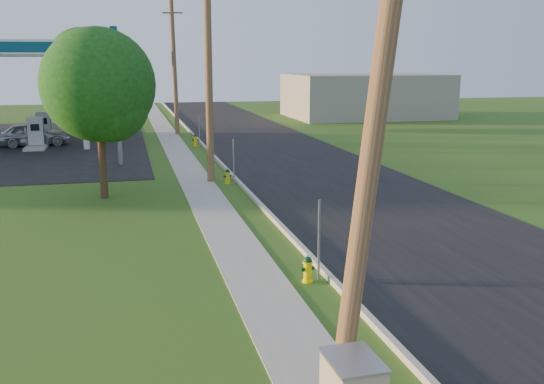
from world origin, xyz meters
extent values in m
plane|color=#2C5917|center=(0.00, 0.00, 0.00)|extent=(140.00, 140.00, 0.00)
cube|color=black|center=(4.50, 10.00, 0.01)|extent=(8.00, 120.00, 0.02)
cube|color=#AAA79B|center=(0.50, 10.00, 0.07)|extent=(0.15, 120.00, 0.15)
cube|color=#9A988C|center=(-1.25, 10.00, 0.01)|extent=(1.50, 120.00, 0.03)
cylinder|color=brown|center=(-0.60, -1.00, 4.75)|extent=(1.31, 0.32, 9.48)
cylinder|color=brown|center=(-0.60, 17.00, 4.90)|extent=(0.32, 0.32, 9.80)
cylinder|color=brown|center=(-0.60, 35.00, 4.75)|extent=(0.49, 0.32, 9.50)
cube|color=brown|center=(-0.60, 35.00, 8.50)|extent=(1.40, 0.10, 0.12)
cube|color=gray|center=(0.25, 4.20, 1.00)|extent=(0.05, 0.04, 2.00)
cube|color=gray|center=(0.25, 16.00, 1.00)|extent=(0.05, 0.04, 2.00)
cube|color=gray|center=(0.25, 28.20, 1.00)|extent=(0.05, 0.04, 2.00)
cylinder|color=silver|center=(-6.50, 28.70, 2.75)|extent=(0.36, 0.36, 5.50)
cylinder|color=silver|center=(-6.50, 35.30, 2.75)|extent=(0.36, 0.36, 5.50)
cube|color=#AAA79B|center=(-9.50, 30.00, 0.09)|extent=(1.20, 3.20, 0.18)
cube|color=#9EA0A3|center=(-9.50, 30.00, 1.05)|extent=(0.90, 0.50, 1.70)
cube|color=#0A445B|center=(-9.50, 30.00, 1.05)|extent=(0.94, 0.40, 1.50)
cube|color=black|center=(-9.50, 29.73, 1.30)|extent=(0.50, 0.02, 0.40)
cube|color=#AAA79B|center=(-9.50, 34.00, 0.09)|extent=(1.20, 3.20, 0.18)
cube|color=#9EA0A3|center=(-9.50, 34.00, 1.05)|extent=(0.90, 0.50, 1.70)
cube|color=#0A445B|center=(-9.50, 34.00, 1.05)|extent=(0.94, 0.40, 1.50)
cube|color=black|center=(-9.50, 33.73, 1.30)|extent=(0.50, 0.02, 0.40)
cylinder|color=gray|center=(-4.50, 22.50, 2.50)|extent=(0.24, 0.24, 5.00)
cube|color=silver|center=(-4.50, 22.50, 5.80)|extent=(0.30, 2.00, 2.00)
cube|color=#0A445B|center=(-4.50, 22.50, 6.60)|extent=(0.34, 2.04, 0.50)
cube|color=gray|center=(18.00, 45.00, 2.00)|extent=(14.00, 10.00, 4.00)
cylinder|color=#3C2B17|center=(-5.08, 14.77, 1.67)|extent=(0.30, 0.30, 3.35)
sphere|color=#15420D|center=(-5.08, 14.77, 4.35)|extent=(4.29, 4.29, 4.29)
sphere|color=#15420D|center=(-4.68, 14.47, 3.68)|extent=(2.95, 2.95, 2.95)
cylinder|color=#3C2B17|center=(-7.15, 40.53, 2.00)|extent=(0.30, 0.30, 4.00)
sphere|color=#15420D|center=(-7.15, 40.53, 5.20)|extent=(5.12, 5.12, 5.12)
sphere|color=#15420D|center=(-6.75, 40.23, 4.40)|extent=(3.52, 3.52, 3.52)
cylinder|color=#FFDD00|center=(-0.07, 4.08, 0.03)|extent=(0.25, 0.25, 0.05)
cylinder|color=#FFDD00|center=(-0.07, 4.08, 0.27)|extent=(0.20, 0.20, 0.54)
cylinder|color=#FFDD00|center=(-0.07, 4.08, 0.50)|extent=(0.25, 0.25, 0.04)
sphere|color=black|center=(-0.07, 4.08, 0.54)|extent=(0.21, 0.21, 0.21)
cylinder|color=black|center=(-0.07, 4.08, 0.65)|extent=(0.05, 0.05, 0.05)
cylinder|color=black|center=(-0.06, 3.96, 0.34)|extent=(0.10, 0.11, 0.10)
cylinder|color=black|center=(-0.19, 4.08, 0.34)|extent=(0.09, 0.08, 0.08)
cylinder|color=black|center=(0.06, 4.09, 0.34)|extent=(0.09, 0.08, 0.08)
cylinder|color=yellow|center=(0.04, 16.38, 0.03)|extent=(0.25, 0.25, 0.05)
cylinder|color=yellow|center=(0.04, 16.38, 0.27)|extent=(0.20, 0.20, 0.53)
cylinder|color=yellow|center=(0.04, 16.38, 0.50)|extent=(0.25, 0.25, 0.04)
sphere|color=#093311|center=(0.04, 16.38, 0.53)|extent=(0.20, 0.20, 0.20)
cylinder|color=#093311|center=(0.04, 16.38, 0.64)|extent=(0.04, 0.04, 0.05)
cylinder|color=#093311|center=(0.07, 16.26, 0.34)|extent=(0.12, 0.13, 0.10)
cylinder|color=#093311|center=(-0.08, 16.35, 0.34)|extent=(0.11, 0.10, 0.08)
cylinder|color=#093311|center=(0.16, 16.41, 0.34)|extent=(0.11, 0.10, 0.08)
cylinder|color=yellow|center=(0.02, 28.51, 0.03)|extent=(0.30, 0.30, 0.06)
cylinder|color=yellow|center=(0.02, 28.51, 0.32)|extent=(0.24, 0.24, 0.65)
cylinder|color=yellow|center=(0.02, 28.51, 0.60)|extent=(0.30, 0.30, 0.04)
sphere|color=black|center=(0.02, 28.51, 0.65)|extent=(0.25, 0.25, 0.25)
cylinder|color=black|center=(0.02, 28.51, 0.78)|extent=(0.05, 0.05, 0.06)
cylinder|color=black|center=(0.03, 28.36, 0.41)|extent=(0.13, 0.14, 0.12)
cylinder|color=black|center=(-0.13, 28.50, 0.41)|extent=(0.11, 0.10, 0.10)
cylinder|color=black|center=(0.17, 28.52, 0.41)|extent=(0.11, 0.10, 0.10)
cube|color=gray|center=(-1.45, -2.46, 1.47)|extent=(0.69, 0.89, 0.04)
imported|color=#A5A7AB|center=(-9.85, 31.08, 0.74)|extent=(4.55, 2.37, 1.48)
camera|label=1|loc=(-4.15, -9.16, 5.23)|focal=40.00mm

